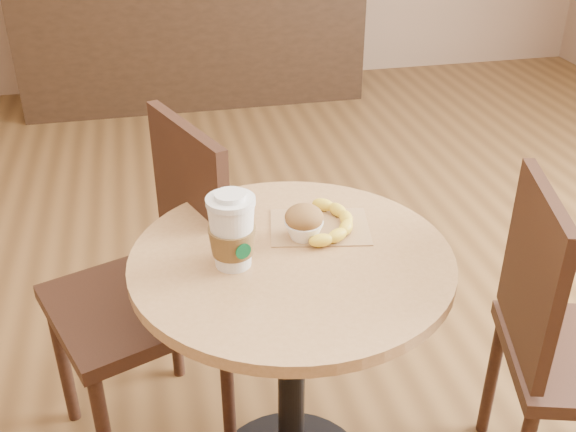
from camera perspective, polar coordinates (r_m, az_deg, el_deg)
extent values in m
cylinder|color=black|center=(1.78, 0.29, -13.48)|extent=(0.07, 0.07, 0.72)
cylinder|color=#A67A4C|center=(1.55, 0.32, -3.76)|extent=(0.75, 0.75, 0.03)
cube|color=black|center=(1.89, -12.92, -7.37)|extent=(0.54, 0.54, 0.04)
cylinder|color=black|center=(2.14, -18.53, -11.39)|extent=(0.04, 0.04, 0.47)
cylinder|color=black|center=(2.22, -9.65, -8.46)|extent=(0.04, 0.04, 0.47)
cylinder|color=black|center=(1.97, -5.15, -13.96)|extent=(0.04, 0.04, 0.47)
cube|color=black|center=(1.81, -8.29, 1.20)|extent=(0.17, 0.39, 0.44)
cylinder|color=black|center=(2.10, 16.93, -12.69)|extent=(0.04, 0.04, 0.45)
cube|color=black|center=(1.68, 20.01, -4.54)|extent=(0.14, 0.37, 0.42)
cube|color=black|center=(4.65, -8.16, 15.81)|extent=(2.20, 0.60, 1.00)
cube|color=#9E774C|center=(1.65, 2.70, -0.93)|extent=(0.27, 0.22, 0.00)
cylinder|color=silver|center=(1.44, -4.89, 1.27)|extent=(0.11, 0.11, 0.01)
cylinder|color=silver|center=(1.43, -4.92, 1.72)|extent=(0.07, 0.07, 0.01)
cylinder|color=#074923|center=(1.45, -3.80, -3.01)|extent=(0.04, 0.01, 0.04)
ellipsoid|color=brown|center=(1.58, 1.37, -0.11)|extent=(0.09, 0.09, 0.06)
ellipsoid|color=beige|center=(1.57, 1.37, 0.49)|extent=(0.03, 0.03, 0.02)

